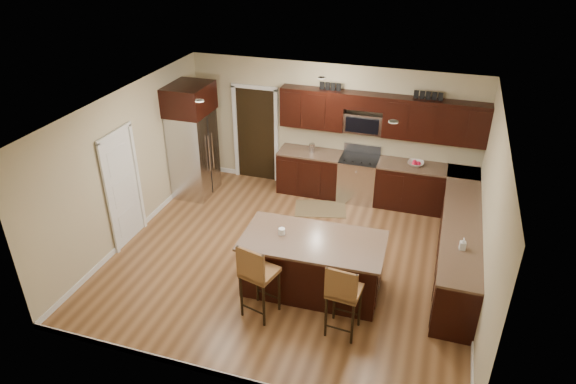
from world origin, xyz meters
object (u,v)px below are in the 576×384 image
(range, at_px, (358,178))
(island, at_px, (312,266))
(stool_left, at_px, (257,273))
(refrigerator, at_px, (193,140))
(stool_right, at_px, (343,293))

(range, height_order, island, range)
(island, distance_m, stool_left, 1.09)
(stool_left, bearing_deg, refrigerator, 143.65)
(stool_left, xyz_separation_m, stool_right, (1.25, 0.00, -0.03))
(stool_left, height_order, refrigerator, refrigerator)
(refrigerator, bearing_deg, island, -36.36)
(range, relative_size, island, 0.50)
(island, bearing_deg, range, 86.06)
(range, relative_size, refrigerator, 0.47)
(range, bearing_deg, refrigerator, -166.92)
(island, bearing_deg, refrigerator, 141.99)
(refrigerator, bearing_deg, stool_left, -51.02)
(stool_left, bearing_deg, island, 69.73)
(refrigerator, bearing_deg, stool_right, -39.78)
(range, xyz_separation_m, island, (-0.12, -3.10, -0.04))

